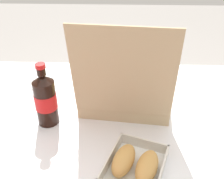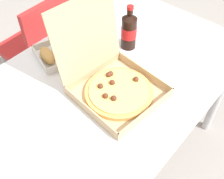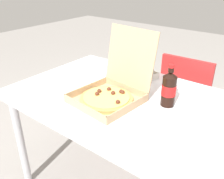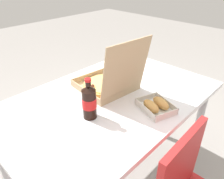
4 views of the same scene
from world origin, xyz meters
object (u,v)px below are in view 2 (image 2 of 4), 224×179
pizza_box_open (113,82)px  bread_side_box (54,54)px  paper_menu (193,57)px  cola_bottle (129,31)px  chair (43,45)px

pizza_box_open → bread_side_box: size_ratio=1.80×
bread_side_box → paper_menu: bearing=-48.7°
pizza_box_open → cola_bottle: 0.30m
bread_side_box → paper_menu: 0.65m
pizza_box_open → paper_menu: (0.41, -0.15, -0.05)m
pizza_box_open → paper_menu: pizza_box_open is taller
bread_side_box → paper_menu: (0.43, -0.49, -0.02)m
chair → paper_menu: 0.95m
chair → pizza_box_open: size_ratio=2.02×
cola_bottle → bread_side_box: bearing=144.5°
chair → bread_side_box: bearing=-116.9°
pizza_box_open → cola_bottle: (0.27, 0.13, 0.04)m
chair → bread_side_box: size_ratio=3.63×
paper_menu → chair: bearing=84.1°
cola_bottle → pizza_box_open: bearing=-153.9°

